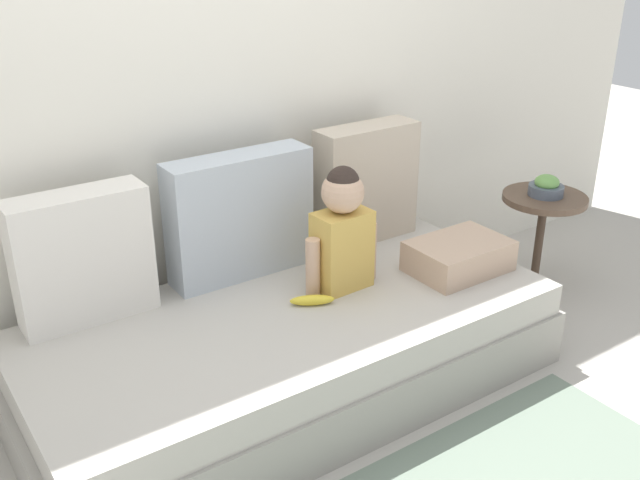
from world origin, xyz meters
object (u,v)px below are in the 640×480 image
object	(u,v)px
couch	(292,350)
fruit_bowl	(546,187)
throw_pillow_right	(366,183)
throw_pillow_left	(83,257)
toddler	(342,229)
folded_blanket	(459,256)
banana	(312,300)
side_table	(542,219)
throw_pillow_center	(240,216)

from	to	relation	value
couch	fruit_bowl	size ratio (longest dim) A/B	12.66
couch	fruit_bowl	world-z (taller)	fruit_bowl
couch	throw_pillow_right	size ratio (longest dim) A/B	3.92
throw_pillow_left	toddler	size ratio (longest dim) A/B	0.96
couch	folded_blanket	bearing A→B (deg)	-8.96
couch	banana	world-z (taller)	banana
throw_pillow_left	side_table	world-z (taller)	throw_pillow_left
throw_pillow_right	banana	world-z (taller)	throw_pillow_right
toddler	fruit_bowl	world-z (taller)	toddler
throw_pillow_center	side_table	distance (m)	1.48
folded_blanket	side_table	bearing A→B (deg)	10.06
throw_pillow_right	banana	size ratio (longest dim) A/B	3.08
toddler	folded_blanket	distance (m)	0.54
couch	throw_pillow_left	distance (m)	0.85
banana	folded_blanket	bearing A→B (deg)	-8.45
couch	side_table	xyz separation A→B (m)	(1.41, 0.00, 0.22)
side_table	throw_pillow_center	bearing A→B (deg)	165.31
throw_pillow_right	toddler	xyz separation A→B (m)	(-0.37, -0.33, -0.01)
couch	side_table	distance (m)	1.43
side_table	throw_pillow_left	bearing A→B (deg)	169.76
throw_pillow_left	throw_pillow_right	xyz separation A→B (m)	(1.27, 0.00, 0.02)
throw_pillow_right	fruit_bowl	distance (m)	0.86
throw_pillow_left	side_table	distance (m)	2.10
throw_pillow_center	fruit_bowl	xyz separation A→B (m)	(1.41, -0.37, -0.06)
banana	toddler	bearing A→B (deg)	18.07
throw_pillow_right	side_table	bearing A→B (deg)	-25.50
banana	fruit_bowl	world-z (taller)	fruit_bowl
banana	fruit_bowl	size ratio (longest dim) A/B	1.05
side_table	fruit_bowl	world-z (taller)	fruit_bowl
throw_pillow_center	throw_pillow_right	distance (m)	0.64
throw_pillow_left	side_table	bearing A→B (deg)	-10.24
toddler	throw_pillow_center	bearing A→B (deg)	128.50
throw_pillow_left	side_table	size ratio (longest dim) A/B	0.94
side_table	banana	bearing A→B (deg)	-179.16
banana	fruit_bowl	distance (m)	1.34
throw_pillow_left	fruit_bowl	bearing A→B (deg)	-10.24
throw_pillow_left	banana	distance (m)	0.85
throw_pillow_right	toddler	distance (m)	0.50
fruit_bowl	throw_pillow_left	bearing A→B (deg)	169.76
throw_pillow_center	throw_pillow_right	xyz separation A→B (m)	(0.64, 0.00, 0.01)
fruit_bowl	banana	bearing A→B (deg)	-179.16
couch	throw_pillow_center	xyz separation A→B (m)	(0.00, 0.37, 0.44)
couch	throw_pillow_right	distance (m)	0.86
fruit_bowl	side_table	bearing A→B (deg)	177.40
throw_pillow_center	fruit_bowl	distance (m)	1.46
throw_pillow_right	banana	bearing A→B (deg)	-144.87
toddler	folded_blanket	size ratio (longest dim) A/B	1.25
banana	folded_blanket	distance (m)	0.67
throw_pillow_right	toddler	world-z (taller)	throw_pillow_right
toddler	banana	world-z (taller)	toddler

